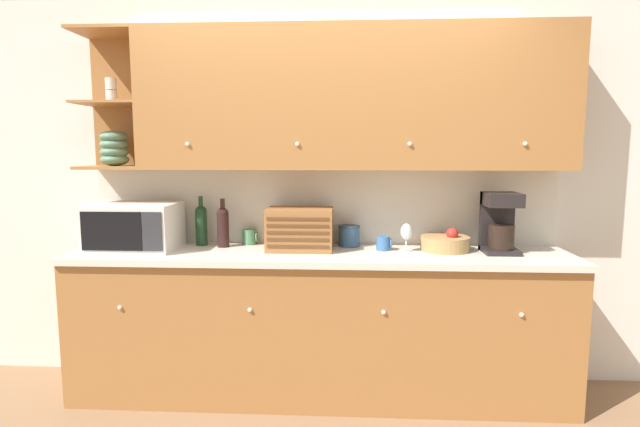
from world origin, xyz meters
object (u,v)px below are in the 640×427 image
at_px(bread_box, 300,229).
at_px(coffee_maker, 500,222).
at_px(second_wine_bottle, 201,223).
at_px(fruit_basket, 445,243).
at_px(storage_canister, 349,236).
at_px(wine_glass, 406,233).
at_px(mug, 250,237).
at_px(microwave, 135,226).
at_px(wine_bottle, 223,225).
at_px(mug_blue_second, 383,243).

distance_m(bread_box, coffee_maker, 1.27).
relative_size(second_wine_bottle, fruit_basket, 1.08).
bearing_deg(coffee_maker, storage_canister, 171.11).
xyz_separation_m(storage_canister, wine_glass, (0.36, -0.16, 0.05)).
distance_m(mug, coffee_maker, 1.64).
height_order(microwave, storage_canister, microwave).
height_order(microwave, mug, microwave).
xyz_separation_m(storage_canister, fruit_basket, (0.62, -0.11, -0.02)).
bearing_deg(wine_bottle, mug_blue_second, -3.13).
relative_size(microwave, mug_blue_second, 5.58).
relative_size(mug, coffee_maker, 0.27).
distance_m(mug, mug_blue_second, 0.91).
bearing_deg(second_wine_bottle, fruit_basket, -3.36).
relative_size(second_wine_bottle, mug_blue_second, 3.45).
height_order(storage_canister, fruit_basket, fruit_basket).
height_order(microwave, wine_bottle, wine_bottle).
height_order(wine_bottle, storage_canister, wine_bottle).
bearing_deg(storage_canister, wine_bottle, -175.17).
bearing_deg(second_wine_bottle, coffee_maker, -3.78).
bearing_deg(bread_box, storage_canister, 23.05).
xyz_separation_m(second_wine_bottle, storage_canister, (1.00, 0.02, -0.08)).
bearing_deg(bread_box, mug, 155.74).
xyz_separation_m(wine_bottle, coffee_maker, (1.78, -0.08, 0.05)).
xyz_separation_m(bread_box, mug_blue_second, (0.54, 0.01, -0.09)).
height_order(mug_blue_second, wine_glass, wine_glass).
relative_size(mug, bread_box, 0.25).
xyz_separation_m(fruit_basket, coffee_maker, (0.33, -0.03, 0.14)).
bearing_deg(mug_blue_second, microwave, -178.12).
xyz_separation_m(mug, fruit_basket, (1.30, -0.14, -0.00)).
height_order(wine_bottle, bread_box, wine_bottle).
bearing_deg(mug, coffee_maker, -6.15).
bearing_deg(wine_glass, second_wine_bottle, 173.93).
bearing_deg(microwave, bread_box, 2.46).
height_order(second_wine_bottle, wine_glass, second_wine_bottle).
bearing_deg(wine_glass, microwave, -179.42).
distance_m(mug, storage_canister, 0.68).
bearing_deg(wine_glass, mug_blue_second, 166.00).
distance_m(second_wine_bottle, wine_glass, 1.37).
height_order(storage_canister, mug_blue_second, storage_canister).
height_order(wine_glass, fruit_basket, wine_glass).
height_order(second_wine_bottle, wine_bottle, second_wine_bottle).
distance_m(microwave, storage_canister, 1.41).
relative_size(second_wine_bottle, wine_glass, 1.85).
distance_m(mug, fruit_basket, 1.31).
distance_m(microwave, coffee_maker, 2.34).
distance_m(second_wine_bottle, bread_box, 0.69).
xyz_separation_m(mug, bread_box, (0.36, -0.16, 0.08)).
bearing_deg(mug_blue_second, coffee_maker, -1.50).
distance_m(second_wine_bottle, mug_blue_second, 1.23).
bearing_deg(coffee_maker, fruit_basket, 174.15).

